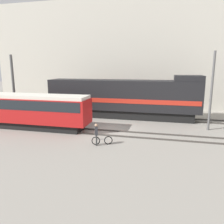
# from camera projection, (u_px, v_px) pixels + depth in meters

# --- Properties ---
(ground_plane) EXTENTS (120.00, 120.00, 0.00)m
(ground_plane) POSITION_uv_depth(u_px,v_px,m) (113.00, 129.00, 21.21)
(ground_plane) COLOR gray
(track_near) EXTENTS (60.00, 1.51, 0.14)m
(track_near) POSITION_uv_depth(u_px,v_px,m) (109.00, 133.00, 19.79)
(track_near) COLOR #47423D
(track_near) RESTS_ON ground
(track_far) EXTENTS (60.00, 1.51, 0.14)m
(track_far) POSITION_uv_depth(u_px,v_px,m) (123.00, 117.00, 26.18)
(track_far) COLOR #47423D
(track_far) RESTS_ON ground
(building_backdrop) EXTENTS (43.21, 6.00, 15.37)m
(building_backdrop) POSITION_uv_depth(u_px,v_px,m) (134.00, 55.00, 33.26)
(building_backdrop) COLOR beige
(building_backdrop) RESTS_ON ground
(freight_locomotive) EXTENTS (17.59, 3.04, 5.03)m
(freight_locomotive) POSITION_uv_depth(u_px,v_px,m) (123.00, 98.00, 25.70)
(freight_locomotive) COLOR black
(freight_locomotive) RESTS_ON ground
(streetcar) EXTENTS (11.50, 2.54, 3.33)m
(streetcar) POSITION_uv_depth(u_px,v_px,m) (32.00, 109.00, 21.19)
(streetcar) COLOR black
(streetcar) RESTS_ON ground
(bicycle) EXTENTS (1.57, 0.67, 0.73)m
(bicycle) POSITION_uv_depth(u_px,v_px,m) (102.00, 140.00, 16.94)
(bicycle) COLOR black
(bicycle) RESTS_ON ground
(person) EXTENTS (0.33, 0.41, 1.73)m
(person) POSITION_uv_depth(u_px,v_px,m) (96.00, 132.00, 16.62)
(person) COLOR #333333
(person) RESTS_ON ground
(utility_pole_left) EXTENTS (0.30, 0.30, 7.27)m
(utility_pole_left) POSITION_uv_depth(u_px,v_px,m) (14.00, 87.00, 25.04)
(utility_pole_left) COLOR #595959
(utility_pole_left) RESTS_ON ground
(utility_pole_center) EXTENTS (0.21, 0.21, 7.36)m
(utility_pole_center) POSITION_uv_depth(u_px,v_px,m) (211.00, 92.00, 20.20)
(utility_pole_center) COLOR #595959
(utility_pole_center) RESTS_ON ground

